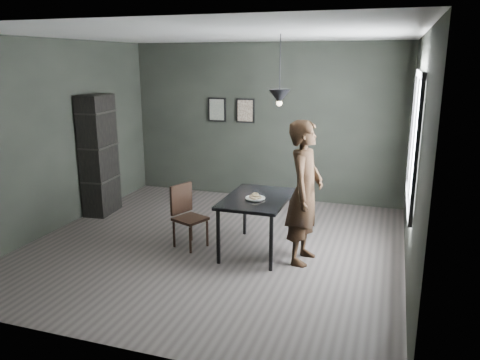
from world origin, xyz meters
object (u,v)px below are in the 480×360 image
(white_plate, at_px, (255,199))
(woman, at_px, (305,193))
(pendant_lamp, at_px, (279,97))
(shelf_unit, at_px, (99,155))
(cafe_table, at_px, (257,203))
(wood_chair, at_px, (186,211))

(white_plate, height_order, woman, woman)
(woman, relative_size, pendant_lamp, 2.08)
(white_plate, height_order, shelf_unit, shelf_unit)
(white_plate, xyz_separation_m, pendant_lamp, (0.25, 0.19, 1.29))
(cafe_table, xyz_separation_m, white_plate, (0.00, -0.09, 0.08))
(white_plate, relative_size, woman, 0.13)
(cafe_table, relative_size, wood_chair, 1.39)
(white_plate, bearing_deg, cafe_table, 92.65)
(woman, bearing_deg, white_plate, 92.82)
(cafe_table, distance_m, wood_chair, 0.99)
(woman, xyz_separation_m, wood_chair, (-1.62, -0.00, -0.41))
(cafe_table, distance_m, woman, 0.70)
(wood_chair, xyz_separation_m, shelf_unit, (-1.95, 0.88, 0.49))
(cafe_table, relative_size, shelf_unit, 0.61)
(woman, xyz_separation_m, pendant_lamp, (-0.40, 0.22, 1.15))
(wood_chair, bearing_deg, shelf_unit, 178.06)
(cafe_table, height_order, wood_chair, wood_chair)
(pendant_lamp, bearing_deg, shelf_unit, 168.33)
(wood_chair, height_order, shelf_unit, shelf_unit)
(pendant_lamp, bearing_deg, wood_chair, -169.74)
(cafe_table, height_order, woman, woman)
(wood_chair, bearing_deg, white_plate, 23.88)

